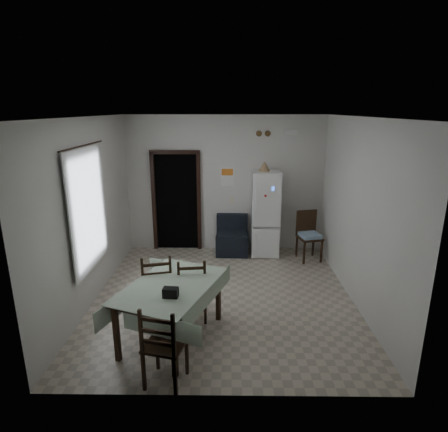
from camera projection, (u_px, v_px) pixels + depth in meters
name	position (u px, v px, depth m)	size (l,w,h in m)	color
ground	(224.00, 296.00, 6.25)	(4.50, 4.50, 0.00)	#B3A792
ceiling	(224.00, 117.00, 5.44)	(4.20, 4.50, 0.02)	white
wall_back	(225.00, 184.00, 8.01)	(4.20, 0.02, 2.90)	silver
wall_front	(221.00, 274.00, 3.68)	(4.20, 0.02, 2.90)	silver
wall_left	(90.00, 212.00, 5.87)	(0.02, 4.50, 2.90)	silver
wall_right	(358.00, 213.00, 5.82)	(0.02, 4.50, 2.90)	silver
doorway	(178.00, 200.00, 8.32)	(1.06, 0.52, 2.22)	black
window_recess	(81.00, 209.00, 5.65)	(0.10, 1.20, 1.60)	silver
curtain	(89.00, 209.00, 5.65)	(0.02, 1.45, 1.85)	silver
curtain_rod	(83.00, 146.00, 5.39)	(0.02, 0.02, 1.60)	black
calendar	(227.00, 177.00, 7.95)	(0.28, 0.02, 0.40)	white
calendar_image	(227.00, 172.00, 7.91)	(0.24, 0.01, 0.14)	orange
light_switch	(232.00, 200.00, 8.09)	(0.08, 0.02, 0.12)	beige
vent_left	(259.00, 133.00, 7.69)	(0.12, 0.12, 0.03)	brown
vent_right	(268.00, 134.00, 7.69)	(0.12, 0.12, 0.03)	brown
emergency_light	(291.00, 132.00, 7.65)	(0.25, 0.07, 0.09)	white
fridge	(266.00, 214.00, 7.84)	(0.58, 0.58, 1.78)	white
tan_cone	(264.00, 166.00, 7.62)	(0.24, 0.24, 0.19)	tan
navy_seat	(232.00, 235.00, 7.99)	(0.67, 0.65, 0.82)	black
corner_chair	(310.00, 237.00, 7.62)	(0.44, 0.44, 1.01)	black
dining_table	(172.00, 312.00, 5.00)	(1.01, 1.53, 0.80)	#ACC3A7
black_bag	(171.00, 293.00, 4.56)	(0.19, 0.11, 0.12)	black
dining_chair_far_left	(157.00, 286.00, 5.47)	(0.45, 0.45, 1.04)	black
dining_chair_far_right	(192.00, 288.00, 5.46)	(0.42, 0.42, 0.98)	black
dining_chair_near_head	(165.00, 344.00, 4.16)	(0.43, 0.43, 1.00)	black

